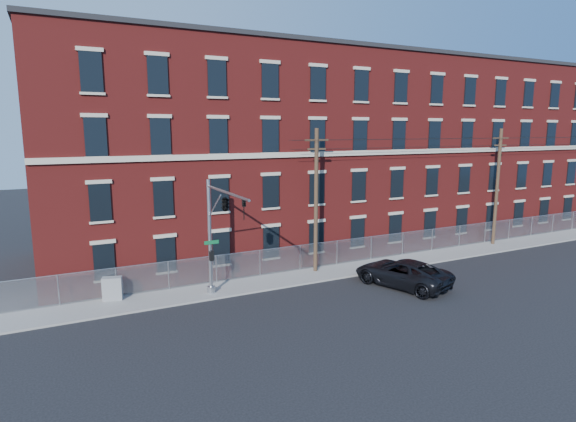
# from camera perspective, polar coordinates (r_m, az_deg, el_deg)

# --- Properties ---
(ground) EXTENTS (140.00, 140.00, 0.00)m
(ground) POSITION_cam_1_polar(r_m,az_deg,el_deg) (28.17, 5.51, -10.99)
(ground) COLOR black
(ground) RESTS_ON ground
(sidewalk) EXTENTS (65.00, 3.00, 0.12)m
(sidewalk) POSITION_cam_1_polar(r_m,az_deg,el_deg) (39.01, 16.70, -5.35)
(sidewalk) COLOR gray
(sidewalk) RESTS_ON ground
(mill_building) EXTENTS (55.30, 14.32, 16.30)m
(mill_building) POSITION_cam_1_polar(r_m,az_deg,el_deg) (44.65, 9.32, 7.32)
(mill_building) COLOR maroon
(mill_building) RESTS_ON ground
(chain_link_fence) EXTENTS (59.06, 0.06, 1.85)m
(chain_link_fence) POSITION_cam_1_polar(r_m,az_deg,el_deg) (39.70, 15.49, -3.55)
(chain_link_fence) COLOR #A5A8AD
(chain_link_fence) RESTS_ON ground
(traffic_signal_mast) EXTENTS (0.90, 6.75, 7.00)m
(traffic_signal_mast) POSITION_cam_1_polar(r_m,az_deg,el_deg) (26.16, -8.10, -0.41)
(traffic_signal_mast) COLOR #9EA0A5
(traffic_signal_mast) RESTS_ON ground
(utility_pole_near) EXTENTS (1.80, 0.28, 10.00)m
(utility_pole_near) POSITION_cam_1_polar(r_m,az_deg,el_deg) (32.51, 3.44, 1.57)
(utility_pole_near) COLOR #413020
(utility_pole_near) RESTS_ON ground
(utility_pole_mid) EXTENTS (1.80, 0.28, 10.00)m
(utility_pole_mid) POSITION_cam_1_polar(r_m,az_deg,el_deg) (44.27, 24.10, 2.93)
(utility_pole_mid) COLOR #413020
(utility_pole_mid) RESTS_ON ground
(overhead_wires) EXTENTS (40.00, 0.62, 0.62)m
(overhead_wires) POSITION_cam_1_polar(r_m,az_deg,el_deg) (44.03, 24.45, 7.81)
(overhead_wires) COLOR black
(overhead_wires) RESTS_ON ground
(pickup_truck) EXTENTS (4.77, 6.90, 1.75)m
(pickup_truck) POSITION_cam_1_polar(r_m,az_deg,el_deg) (31.44, 13.70, -7.32)
(pickup_truck) COLOR black
(pickup_truck) RESTS_ON ground
(utility_cabinet) EXTENTS (1.20, 0.80, 1.37)m
(utility_cabinet) POSITION_cam_1_polar(r_m,az_deg,el_deg) (29.74, -20.58, -8.82)
(utility_cabinet) COLOR slate
(utility_cabinet) RESTS_ON sidewalk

